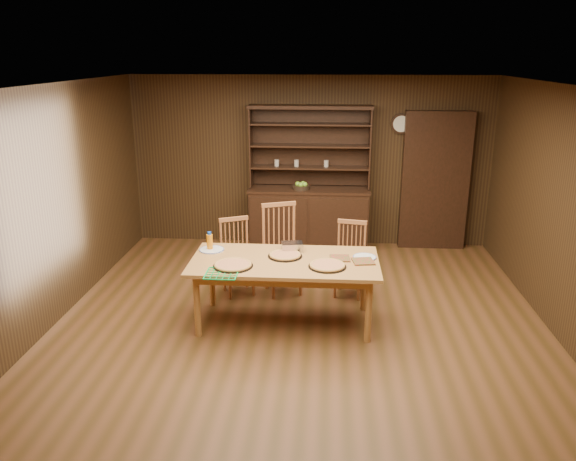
# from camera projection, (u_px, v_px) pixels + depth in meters

# --- Properties ---
(floor) EXTENTS (6.00, 6.00, 0.00)m
(floor) POSITION_uv_depth(u_px,v_px,m) (299.00, 329.00, 6.19)
(floor) COLOR brown
(floor) RESTS_ON ground
(room_shell) EXTENTS (6.00, 6.00, 6.00)m
(room_shell) POSITION_uv_depth(u_px,v_px,m) (300.00, 190.00, 5.71)
(room_shell) COLOR silver
(room_shell) RESTS_ON floor
(china_hutch) EXTENTS (1.84, 0.52, 2.17)m
(china_hutch) POSITION_uv_depth(u_px,v_px,m) (309.00, 210.00, 8.63)
(china_hutch) COLOR black
(china_hutch) RESTS_ON floor
(doorway) EXTENTS (1.00, 0.18, 2.10)m
(doorway) POSITION_uv_depth(u_px,v_px,m) (435.00, 181.00, 8.50)
(doorway) COLOR black
(doorway) RESTS_ON floor
(wall_clock) EXTENTS (0.30, 0.05, 0.30)m
(wall_clock) POSITION_uv_depth(u_px,v_px,m) (401.00, 124.00, 8.33)
(wall_clock) COLOR black
(wall_clock) RESTS_ON room_shell
(dining_table) EXTENTS (2.05, 1.03, 0.75)m
(dining_table) POSITION_uv_depth(u_px,v_px,m) (285.00, 266.00, 6.15)
(dining_table) COLOR #B1703D
(dining_table) RESTS_ON floor
(chair_left) EXTENTS (0.51, 0.51, 0.96)m
(chair_left) POSITION_uv_depth(u_px,v_px,m) (236.00, 254.00, 7.03)
(chair_left) COLOR #A76839
(chair_left) RESTS_ON floor
(chair_center) EXTENTS (0.59, 0.58, 1.13)m
(chair_center) POSITION_uv_depth(u_px,v_px,m) (281.00, 245.00, 7.04)
(chair_center) COLOR #A76839
(chair_center) RESTS_ON floor
(chair_right) EXTENTS (0.45, 0.43, 0.94)m
(chair_right) POSITION_uv_depth(u_px,v_px,m) (350.00, 256.00, 6.98)
(chair_right) COLOR #A76839
(chair_right) RESTS_ON floor
(pizza_left) EXTENTS (0.42, 0.42, 0.04)m
(pizza_left) POSITION_uv_depth(u_px,v_px,m) (233.00, 265.00, 5.94)
(pizza_left) COLOR black
(pizza_left) RESTS_ON dining_table
(pizza_right) EXTENTS (0.40, 0.40, 0.04)m
(pizza_right) POSITION_uv_depth(u_px,v_px,m) (327.00, 265.00, 5.92)
(pizza_right) COLOR black
(pizza_right) RESTS_ON dining_table
(pizza_center) EXTENTS (0.38, 0.38, 0.04)m
(pizza_center) POSITION_uv_depth(u_px,v_px,m) (285.00, 255.00, 6.23)
(pizza_center) COLOR black
(pizza_center) RESTS_ON dining_table
(cooling_rack) EXTENTS (0.37, 0.37, 0.01)m
(cooling_rack) POSITION_uv_depth(u_px,v_px,m) (222.00, 273.00, 5.74)
(cooling_rack) COLOR #0DAE48
(cooling_rack) RESTS_ON dining_table
(plate_left) EXTENTS (0.29, 0.29, 0.02)m
(plate_left) POSITION_uv_depth(u_px,v_px,m) (212.00, 250.00, 6.42)
(plate_left) COLOR silver
(plate_left) RESTS_ON dining_table
(plate_right) EXTENTS (0.26, 0.26, 0.02)m
(plate_right) POSITION_uv_depth(u_px,v_px,m) (365.00, 257.00, 6.19)
(plate_right) COLOR silver
(plate_right) RESTS_ON dining_table
(foil_dish) EXTENTS (0.26, 0.21, 0.10)m
(foil_dish) POSITION_uv_depth(u_px,v_px,m) (292.00, 247.00, 6.40)
(foil_dish) COLOR white
(foil_dish) RESTS_ON dining_table
(juice_bottle) EXTENTS (0.07, 0.07, 0.21)m
(juice_bottle) POSITION_uv_depth(u_px,v_px,m) (210.00, 242.00, 6.41)
(juice_bottle) COLOR orange
(juice_bottle) RESTS_ON dining_table
(pot_holder_a) EXTENTS (0.25, 0.25, 0.02)m
(pot_holder_a) POSITION_uv_depth(u_px,v_px,m) (363.00, 261.00, 6.06)
(pot_holder_a) COLOR #AD1323
(pot_holder_a) RESTS_ON dining_table
(pot_holder_b) EXTENTS (0.22, 0.22, 0.02)m
(pot_holder_b) POSITION_uv_depth(u_px,v_px,m) (340.00, 258.00, 6.16)
(pot_holder_b) COLOR #AD1323
(pot_holder_b) RESTS_ON dining_table
(fruit_bowl) EXTENTS (0.26, 0.26, 0.12)m
(fruit_bowl) POSITION_uv_depth(u_px,v_px,m) (301.00, 186.00, 8.46)
(fruit_bowl) COLOR black
(fruit_bowl) RESTS_ON china_hutch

